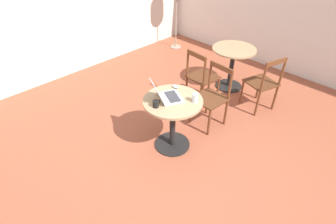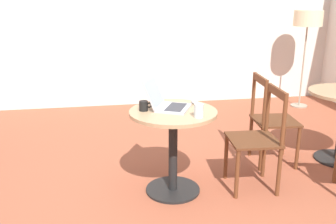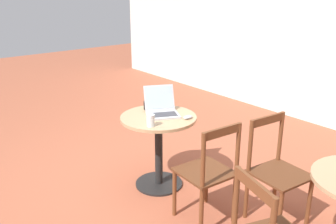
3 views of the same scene
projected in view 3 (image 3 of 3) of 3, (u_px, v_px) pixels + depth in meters
ground_plane at (125, 193)px, 3.69m from camera, size 16.00×16.00×0.00m
wall_back at (320, 29)px, 5.16m from camera, size 9.40×0.06×2.70m
cafe_table_near at (159, 136)px, 3.67m from camera, size 0.74×0.74×0.74m
chair_near_right at (208, 174)px, 3.12m from camera, size 0.44×0.44×0.92m
chair_mid_left at (276, 172)px, 3.15m from camera, size 0.45×0.45×0.92m
laptop at (162, 109)px, 3.66m from camera, size 0.45×0.42×0.25m
mouse at (188, 117)px, 3.53m from camera, size 0.06×0.10×0.03m
mug at (147, 105)px, 3.79m from camera, size 0.11×0.07×0.08m
drinking_glass at (151, 120)px, 3.34m from camera, size 0.07×0.07×0.11m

